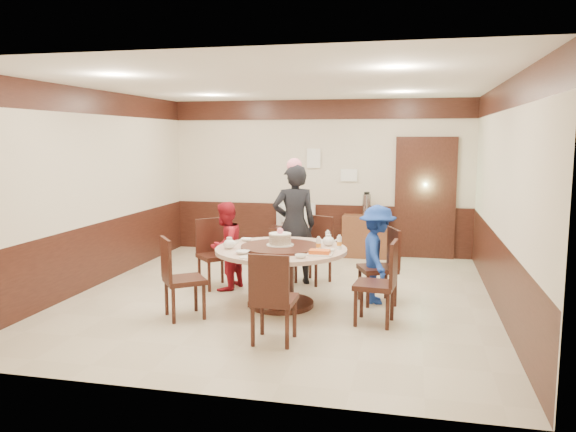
% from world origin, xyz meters
% --- Properties ---
extents(room, '(6.00, 6.04, 2.84)m').
position_xyz_m(room, '(0.01, 0.01, 1.08)').
color(room, beige).
rests_on(room, ground).
extents(banquet_table, '(1.65, 1.65, 0.78)m').
position_xyz_m(banquet_table, '(0.09, -0.43, 0.53)').
color(banquet_table, '#331610').
rests_on(banquet_table, ground).
extents(chair_0, '(0.58, 0.57, 0.97)m').
position_xyz_m(chair_0, '(1.30, -0.03, 0.30)').
color(chair_0, '#331610').
rests_on(chair_0, ground).
extents(chair_1, '(0.59, 0.59, 0.97)m').
position_xyz_m(chair_1, '(0.29, 0.82, 0.30)').
color(chair_1, '#331610').
rests_on(chair_1, ground).
extents(chair_2, '(0.62, 0.62, 0.97)m').
position_xyz_m(chair_2, '(-1.04, 0.26, 0.30)').
color(chair_2, '#331610').
rests_on(chair_2, ground).
extents(chair_3, '(0.62, 0.62, 0.97)m').
position_xyz_m(chair_3, '(-0.93, -1.14, 0.30)').
color(chair_3, '#331610').
rests_on(chair_3, ground).
extents(chair_4, '(0.44, 0.45, 0.97)m').
position_xyz_m(chair_4, '(0.31, -1.70, 0.30)').
color(chair_4, '#331610').
rests_on(chair_4, ground).
extents(chair_5, '(0.49, 0.48, 0.97)m').
position_xyz_m(chair_5, '(1.32, -0.87, 0.30)').
color(chair_5, '#331610').
rests_on(chair_5, ground).
extents(person_standing, '(0.74, 0.62, 1.74)m').
position_xyz_m(person_standing, '(0.02, 0.70, 0.87)').
color(person_standing, black).
rests_on(person_standing, ground).
extents(person_red, '(0.60, 0.70, 1.24)m').
position_xyz_m(person_red, '(-0.85, 0.17, 0.62)').
color(person_red, '#A31522').
rests_on(person_red, ground).
extents(person_blue, '(0.60, 0.89, 1.27)m').
position_xyz_m(person_blue, '(1.26, -0.01, 0.64)').
color(person_blue, '#173798').
rests_on(person_blue, ground).
extents(birthday_cake, '(0.34, 0.34, 0.22)m').
position_xyz_m(birthday_cake, '(0.08, -0.42, 0.86)').
color(birthday_cake, white).
rests_on(birthday_cake, banquet_table).
extents(teapot_left, '(0.17, 0.15, 0.13)m').
position_xyz_m(teapot_left, '(-0.52, -0.63, 0.81)').
color(teapot_left, white).
rests_on(teapot_left, banquet_table).
extents(teapot_right, '(0.17, 0.15, 0.13)m').
position_xyz_m(teapot_right, '(0.65, -0.15, 0.81)').
color(teapot_right, white).
rests_on(teapot_right, banquet_table).
extents(bowl_0, '(0.15, 0.15, 0.04)m').
position_xyz_m(bowl_0, '(-0.47, -0.07, 0.77)').
color(bowl_0, white).
rests_on(bowl_0, banquet_table).
extents(bowl_1, '(0.14, 0.14, 0.04)m').
position_xyz_m(bowl_1, '(0.45, -0.97, 0.77)').
color(bowl_1, white).
rests_on(bowl_1, banquet_table).
extents(bowl_2, '(0.17, 0.17, 0.04)m').
position_xyz_m(bowl_2, '(-0.27, -0.90, 0.77)').
color(bowl_2, white).
rests_on(bowl_2, banquet_table).
extents(bowl_3, '(0.13, 0.13, 0.04)m').
position_xyz_m(bowl_3, '(0.73, -0.58, 0.77)').
color(bowl_3, white).
rests_on(bowl_3, banquet_table).
extents(bowl_4, '(0.14, 0.14, 0.03)m').
position_xyz_m(bowl_4, '(-0.59, -0.37, 0.77)').
color(bowl_4, white).
rests_on(bowl_4, banquet_table).
extents(saucer_near, '(0.18, 0.18, 0.01)m').
position_xyz_m(saucer_near, '(-0.16, -1.08, 0.76)').
color(saucer_near, white).
rests_on(saucer_near, banquet_table).
extents(saucer_far, '(0.18, 0.18, 0.01)m').
position_xyz_m(saucer_far, '(0.54, 0.07, 0.76)').
color(saucer_far, white).
rests_on(saucer_far, banquet_table).
extents(shrimp_platter, '(0.30, 0.20, 0.06)m').
position_xyz_m(shrimp_platter, '(0.64, -0.76, 0.78)').
color(shrimp_platter, white).
rests_on(shrimp_platter, banquet_table).
extents(bottle_0, '(0.06, 0.06, 0.16)m').
position_xyz_m(bottle_0, '(0.58, -0.52, 0.83)').
color(bottle_0, white).
rests_on(bottle_0, banquet_table).
extents(bottle_1, '(0.06, 0.06, 0.16)m').
position_xyz_m(bottle_1, '(0.82, -0.35, 0.83)').
color(bottle_1, white).
rests_on(bottle_1, banquet_table).
extents(bottle_2, '(0.06, 0.06, 0.16)m').
position_xyz_m(bottle_2, '(0.62, -0.03, 0.83)').
color(bottle_2, white).
rests_on(bottle_2, banquet_table).
extents(tv_stand, '(0.85, 0.45, 0.50)m').
position_xyz_m(tv_stand, '(-0.42, 2.75, 0.25)').
color(tv_stand, '#331610').
rests_on(tv_stand, ground).
extents(television, '(0.77, 0.26, 0.44)m').
position_xyz_m(television, '(-0.42, 2.75, 0.72)').
color(television, gray).
rests_on(television, tv_stand).
extents(side_cabinet, '(0.80, 0.40, 0.75)m').
position_xyz_m(side_cabinet, '(0.88, 2.78, 0.38)').
color(side_cabinet, brown).
rests_on(side_cabinet, ground).
extents(thermos, '(0.15, 0.15, 0.38)m').
position_xyz_m(thermos, '(0.89, 2.78, 0.94)').
color(thermos, silver).
rests_on(thermos, side_cabinet).
extents(notice_left, '(0.25, 0.00, 0.35)m').
position_xyz_m(notice_left, '(-0.10, 2.96, 1.75)').
color(notice_left, white).
rests_on(notice_left, room).
extents(notice_right, '(0.30, 0.00, 0.22)m').
position_xyz_m(notice_right, '(0.55, 2.96, 1.45)').
color(notice_right, white).
rests_on(notice_right, room).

